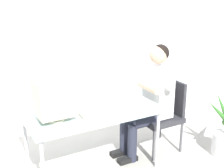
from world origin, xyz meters
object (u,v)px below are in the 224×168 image
at_px(crt_monitor, 54,97).
at_px(person_seated, 151,96).
at_px(keyboard, 83,110).
at_px(office_chair, 163,112).
at_px(desk, 92,114).

relative_size(crt_monitor, person_seated, 0.31).
distance_m(keyboard, office_chair, 1.11).
relative_size(office_chair, person_seated, 0.66).
xyz_separation_m(office_chair, person_seated, (-0.19, 0.00, 0.24)).
xyz_separation_m(desk, office_chair, (0.98, 0.03, -0.19)).
bearing_deg(desk, office_chair, 1.74).
bearing_deg(office_chair, crt_monitor, -176.93).
height_order(keyboard, person_seated, person_seated).
relative_size(crt_monitor, office_chair, 0.47).
xyz_separation_m(crt_monitor, person_seated, (1.21, 0.08, -0.22)).
xyz_separation_m(keyboard, person_seated, (0.89, 0.01, -0.01)).
bearing_deg(crt_monitor, desk, 6.18).
xyz_separation_m(keyboard, office_chair, (1.08, 0.01, -0.25)).
height_order(crt_monitor, person_seated, person_seated).
bearing_deg(keyboard, person_seated, 0.91).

